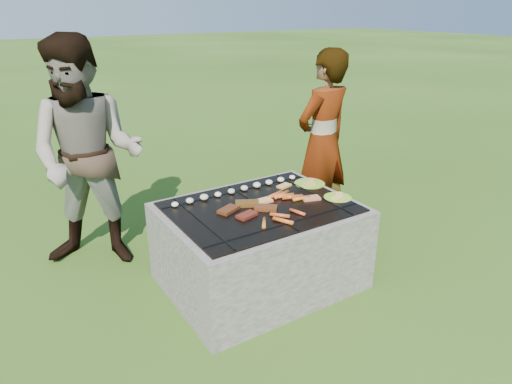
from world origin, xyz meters
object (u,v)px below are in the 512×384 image
fire_pit (260,248)px  plate_far (310,184)px  plate_near (338,198)px  cook (323,142)px  bystander (88,157)px

fire_pit → plate_far: plate_far is taller
fire_pit → plate_near: bearing=-16.9°
fire_pit → plate_near: 0.67m
fire_pit → cook: cook is taller
cook → plate_near: bearing=49.1°
plate_near → bystander: size_ratio=0.15×
cook → bystander: (-1.88, 0.42, 0.07)m
plate_near → plate_far: bearing=89.9°
fire_pit → cook: size_ratio=0.82×
plate_far → cook: cook is taller
bystander → fire_pit: bearing=-13.8°
plate_far → cook: (0.43, 0.37, 0.18)m
fire_pit → plate_far: size_ratio=4.79×
fire_pit → bystander: (-0.89, 0.94, 0.58)m
fire_pit → cook: bearing=27.9°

